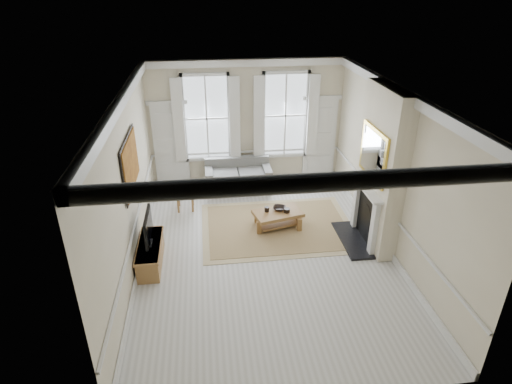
{
  "coord_description": "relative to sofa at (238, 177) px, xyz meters",
  "views": [
    {
      "loc": [
        -1.11,
        -7.45,
        5.22
      ],
      "look_at": [
        -0.14,
        0.38,
        1.25
      ],
      "focal_mm": 30.0,
      "sensor_mm": 36.0,
      "label": 1
    }
  ],
  "objects": [
    {
      "name": "ceiling",
      "position": [
        0.29,
        -3.11,
        3.05
      ],
      "size": [
        7.2,
        7.2,
        0.0
      ],
      "primitive_type": "plane",
      "rotation": [
        3.14,
        0.0,
        0.0
      ],
      "color": "white",
      "rests_on": "back_wall"
    },
    {
      "name": "back_wall",
      "position": [
        0.29,
        0.49,
        1.35
      ],
      "size": [
        5.2,
        0.0,
        5.2
      ],
      "primitive_type": "plane",
      "rotation": [
        1.57,
        0.0,
        0.0
      ],
      "color": "beige",
      "rests_on": "floor"
    },
    {
      "name": "right_wall",
      "position": [
        2.89,
        -3.11,
        1.35
      ],
      "size": [
        0.0,
        7.2,
        7.2
      ],
      "primitive_type": "plane",
      "rotation": [
        1.57,
        0.0,
        -1.57
      ],
      "color": "beige",
      "rests_on": "floor"
    },
    {
      "name": "rug",
      "position": [
        0.74,
        -2.14,
        -0.34
      ],
      "size": [
        3.5,
        2.6,
        0.02
      ],
      "primitive_type": "cube",
      "color": "olive",
      "rests_on": "floor"
    },
    {
      "name": "painting",
      "position": [
        -2.27,
        -2.81,
        1.7
      ],
      "size": [
        0.05,
        1.66,
        1.06
      ],
      "primitive_type": "cube",
      "color": "#AC6F1D",
      "rests_on": "left_wall"
    },
    {
      "name": "door_right",
      "position": [
        2.34,
        0.45,
        0.8
      ],
      "size": [
        0.9,
        0.08,
        2.3
      ],
      "primitive_type": "cube",
      "color": "silver",
      "rests_on": "floor"
    },
    {
      "name": "mirror",
      "position": [
        2.5,
        -2.91,
        1.7
      ],
      "size": [
        0.06,
        1.26,
        1.06
      ],
      "primitive_type": "cube",
      "color": "gold",
      "rests_on": "chimney_breast"
    },
    {
      "name": "left_wall",
      "position": [
        -2.31,
        -3.11,
        1.35
      ],
      "size": [
        0.0,
        7.2,
        7.2
      ],
      "primitive_type": "plane",
      "rotation": [
        1.57,
        0.0,
        1.57
      ],
      "color": "beige",
      "rests_on": "floor"
    },
    {
      "name": "door_left",
      "position": [
        -1.76,
        0.45,
        0.8
      ],
      "size": [
        0.9,
        0.08,
        2.3
      ],
      "primitive_type": "cube",
      "color": "silver",
      "rests_on": "floor"
    },
    {
      "name": "side_table",
      "position": [
        -1.4,
        -0.97,
        0.06
      ],
      "size": [
        0.57,
        0.57,
        0.52
      ],
      "rotation": [
        0.0,
        0.0,
        -0.41
      ],
      "color": "brown",
      "rests_on": "floor"
    },
    {
      "name": "hearth",
      "position": [
        2.29,
        -2.91,
        -0.33
      ],
      "size": [
        0.55,
        1.5,
        0.05
      ],
      "primitive_type": "cube",
      "color": "black",
      "rests_on": "floor"
    },
    {
      "name": "window_right",
      "position": [
        1.34,
        0.44,
        1.55
      ],
      "size": [
        1.26,
        0.2,
        2.2
      ],
      "primitive_type": null,
      "color": "#B2BCC6",
      "rests_on": "back_wall"
    },
    {
      "name": "fireplace",
      "position": [
        2.49,
        -2.91,
        0.38
      ],
      "size": [
        0.21,
        1.45,
        1.33
      ],
      "color": "silver",
      "rests_on": "floor"
    },
    {
      "name": "bowl",
      "position": [
        0.79,
        -2.04,
        0.09
      ],
      "size": [
        0.37,
        0.37,
        0.07
      ],
      "primitive_type": "imported",
      "rotation": [
        0.0,
        0.0,
        -0.33
      ],
      "color": "black",
      "rests_on": "coffee_table"
    },
    {
      "name": "window_left",
      "position": [
        -0.76,
        0.44,
        1.55
      ],
      "size": [
        1.26,
        0.2,
        2.2
      ],
      "primitive_type": null,
      "color": "#B2BCC6",
      "rests_on": "back_wall"
    },
    {
      "name": "tv_stand",
      "position": [
        -2.05,
        -3.23,
        -0.12
      ],
      "size": [
        0.43,
        1.33,
        0.47
      ],
      "primitive_type": "cube",
      "color": "brown",
      "rests_on": "floor"
    },
    {
      "name": "ceramic_pot_b",
      "position": [
        0.94,
        -2.19,
        0.1
      ],
      "size": [
        0.14,
        0.14,
        0.1
      ],
      "primitive_type": "cylinder",
      "color": "black",
      "rests_on": "coffee_table"
    },
    {
      "name": "sofa",
      "position": [
        0.0,
        0.0,
        0.0
      ],
      "size": [
        1.77,
        0.86,
        0.84
      ],
      "color": "#5F5F5D",
      "rests_on": "floor"
    },
    {
      "name": "floor",
      "position": [
        0.29,
        -3.11,
        -0.35
      ],
      "size": [
        7.2,
        7.2,
        0.0
      ],
      "primitive_type": "plane",
      "color": "#B7B5AD",
      "rests_on": "ground"
    },
    {
      "name": "ceramic_pot_a",
      "position": [
        0.49,
        -2.09,
        0.11
      ],
      "size": [
        0.11,
        0.11,
        0.11
      ],
      "primitive_type": "cylinder",
      "color": "black",
      "rests_on": "coffee_table"
    },
    {
      "name": "tv",
      "position": [
        -2.03,
        -3.23,
        0.52
      ],
      "size": [
        0.08,
        0.9,
        0.68
      ],
      "color": "black",
      "rests_on": "tv_stand"
    },
    {
      "name": "chimney_breast",
      "position": [
        2.72,
        -2.91,
        1.35
      ],
      "size": [
        0.35,
        1.7,
        3.38
      ],
      "primitive_type": "cube",
      "color": "beige",
      "rests_on": "floor"
    },
    {
      "name": "coffee_table",
      "position": [
        0.74,
        -2.14,
        -0.02
      ],
      "size": [
        1.21,
        0.88,
        0.41
      ],
      "rotation": [
        0.0,
        0.0,
        0.24
      ],
      "color": "brown",
      "rests_on": "rug"
    }
  ]
}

